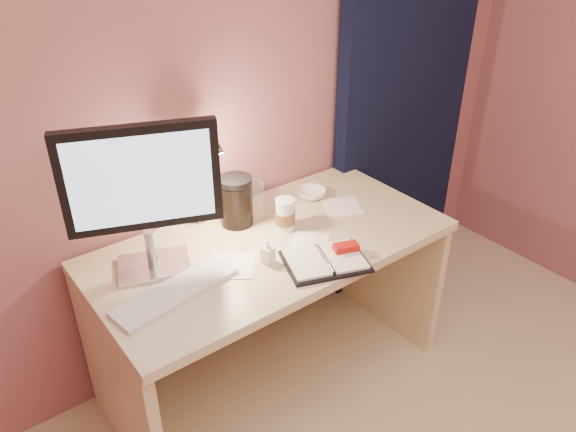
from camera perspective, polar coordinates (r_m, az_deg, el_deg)
room at (r=2.81m, az=10.64°, el=13.80°), size 3.50×3.50×3.50m
desk at (r=2.36m, az=-2.69°, el=-6.35°), size 1.40×0.70×0.73m
monitor at (r=1.92m, az=-14.52°, el=2.84°), size 0.50×0.26×0.55m
keyboard at (r=1.95m, az=-11.33°, el=-7.55°), size 0.47×0.21×0.02m
planner at (r=2.06m, az=3.98°, el=-4.44°), size 0.35×0.31×0.05m
paper_a at (r=2.17m, az=2.22°, el=-2.67°), size 0.19×0.19×0.00m
paper_b at (r=2.42m, az=5.50°, el=0.98°), size 0.21×0.21×0.00m
paper_c at (r=2.05m, az=-5.78°, el=-5.05°), size 0.23×0.23×0.00m
coffee_cup at (r=2.23m, az=-0.30°, el=0.10°), size 0.08×0.08×0.13m
clear_cup at (r=2.31m, az=-3.47°, el=1.64°), size 0.09×0.09×0.15m
bowl at (r=2.48m, az=2.43°, el=2.30°), size 0.16×0.16×0.04m
lotion_bottle at (r=2.04m, az=-2.06°, el=-3.57°), size 0.05×0.05×0.09m
dark_jar at (r=2.26m, az=-5.28°, el=1.28°), size 0.13×0.13×0.18m
desk_lamp at (r=2.13m, az=-8.86°, el=4.03°), size 0.12×0.25×0.41m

